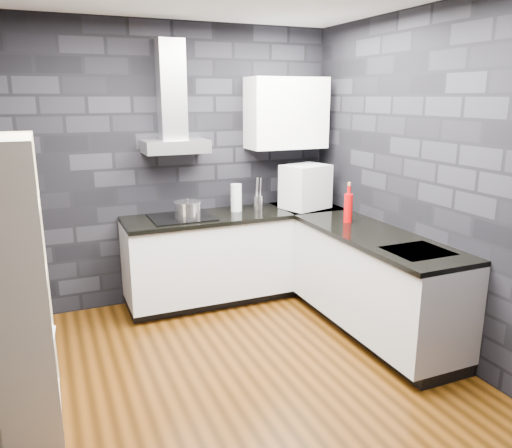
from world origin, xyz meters
TOP-DOWN VIEW (x-y plane):
  - ground at (0.00, 0.00)m, footprint 3.20×3.20m
  - wall_back at (0.00, 1.62)m, footprint 3.20×0.05m
  - wall_front at (0.00, -1.62)m, footprint 3.20×0.05m
  - wall_right at (1.62, 0.00)m, footprint 0.05×3.20m
  - toekick_back at (0.50, 1.34)m, footprint 2.18×0.50m
  - toekick_right at (1.34, 0.10)m, footprint 0.50×1.78m
  - counter_back_cab at (0.50, 1.30)m, footprint 2.20×0.60m
  - counter_right_cab at (1.30, 0.10)m, footprint 0.60×1.80m
  - counter_back_top at (0.50, 1.29)m, footprint 2.20×0.62m
  - counter_right_top at (1.29, 0.10)m, footprint 0.62×1.80m
  - counter_corner_top at (1.30, 1.30)m, footprint 0.62×0.62m
  - hood_body at (-0.05, 1.43)m, footprint 0.60×0.34m
  - hood_chimney at (-0.05, 1.50)m, footprint 0.24×0.20m
  - upper_cabinet at (1.10, 1.43)m, footprint 0.80×0.35m
  - cooktop at (-0.05, 1.30)m, footprint 0.58×0.50m
  - sink_rim at (1.30, -0.40)m, footprint 0.44×0.40m
  - pot at (-0.01, 1.23)m, footprint 0.32×0.32m
  - glass_vase at (0.53, 1.37)m, footprint 0.14×0.14m
  - storage_jar at (0.52, 1.39)m, footprint 0.10×0.10m
  - utensil_crock at (0.78, 1.39)m, footprint 0.12×0.12m
  - appliance_garage at (1.22, 1.21)m, footprint 0.52×0.45m
  - red_bottle at (1.30, 0.54)m, footprint 0.08×0.08m
  - bookshelf at (-1.42, -0.03)m, footprint 0.37×0.81m
  - fruit_bowl at (-1.42, -0.16)m, footprint 0.29×0.29m
  - book_red at (-1.43, 0.10)m, footprint 0.15×0.03m
  - book_second at (-1.42, 0.13)m, footprint 0.17×0.03m

SIDE VIEW (x-z plane):
  - ground at x=0.00m, z-range 0.00..0.00m
  - toekick_back at x=0.50m, z-range 0.00..0.10m
  - toekick_right at x=1.34m, z-range 0.00..0.10m
  - counter_back_cab at x=0.50m, z-range 0.10..0.86m
  - counter_right_cab at x=1.30m, z-range 0.10..0.86m
  - book_red at x=-1.43m, z-range 0.47..0.67m
  - book_second at x=-1.42m, z-range 0.48..0.71m
  - counter_back_top at x=0.50m, z-range 0.86..0.90m
  - counter_right_top at x=1.29m, z-range 0.86..0.90m
  - counter_corner_top at x=1.30m, z-range 0.86..0.90m
  - sink_rim at x=1.30m, z-range 0.89..0.90m
  - bookshelf at x=-1.42m, z-range 0.00..1.80m
  - cooktop at x=-0.05m, z-range 0.90..0.91m
  - fruit_bowl at x=-1.42m, z-range 0.91..0.97m
  - storage_jar at x=0.52m, z-range 0.90..1.00m
  - utensil_crock at x=0.78m, z-range 0.90..1.03m
  - pot at x=-0.01m, z-range 0.91..1.05m
  - red_bottle at x=1.30m, z-range 0.90..1.16m
  - glass_vase at x=0.53m, z-range 0.90..1.17m
  - appliance_garage at x=1.22m, z-range 0.90..1.35m
  - wall_back at x=0.00m, z-range 0.00..2.70m
  - wall_front at x=0.00m, z-range 0.00..2.70m
  - wall_right at x=1.62m, z-range 0.00..2.70m
  - hood_body at x=-0.05m, z-range 1.50..1.62m
  - upper_cabinet at x=1.10m, z-range 1.50..2.20m
  - hood_chimney at x=-0.05m, z-range 1.62..2.52m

